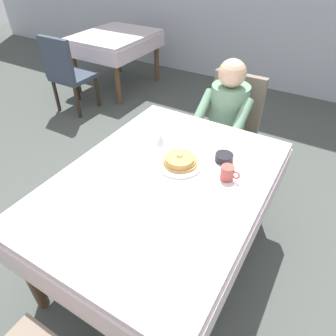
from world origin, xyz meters
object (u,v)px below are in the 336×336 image
(knife_right_of_plate, at_px, (207,176))
(fork_left_of_plate, at_px, (151,156))
(spoon_near_edge, at_px, (154,195))
(background_table_far, at_px, (115,43))
(cup_coffee, at_px, (228,173))
(syrup_pitcher, at_px, (160,140))
(bowl_butter, at_px, (224,157))
(diner_person, at_px, (226,116))
(background_chair_empty, at_px, (66,71))
(chair_diner, at_px, (231,123))
(plate_breakfast, at_px, (179,163))
(dining_table_main, at_px, (162,191))
(breakfast_stack, at_px, (180,160))

(knife_right_of_plate, bearing_deg, fork_left_of_plate, 92.90)
(spoon_near_edge, bearing_deg, fork_left_of_plate, 127.10)
(background_table_far, bearing_deg, fork_left_of_plate, -46.87)
(cup_coffee, xyz_separation_m, syrup_pitcher, (-0.51, 0.11, -0.01))
(syrup_pitcher, bearing_deg, bowl_butter, 6.36)
(cup_coffee, relative_size, background_table_far, 0.10)
(diner_person, distance_m, background_chair_empty, 2.18)
(cup_coffee, bearing_deg, chair_diner, 108.73)
(knife_right_of_plate, bearing_deg, syrup_pitcher, 72.80)
(diner_person, distance_m, background_table_far, 2.49)
(chair_diner, bearing_deg, fork_left_of_plate, 81.42)
(fork_left_of_plate, relative_size, background_table_far, 0.16)
(chair_diner, relative_size, background_chair_empty, 1.00)
(diner_person, xyz_separation_m, plate_breakfast, (0.04, -0.84, 0.08))
(dining_table_main, bearing_deg, breakfast_stack, 82.60)
(diner_person, bearing_deg, bowl_butter, 110.46)
(breakfast_stack, bearing_deg, syrup_pitcher, 149.12)
(fork_left_of_plate, bearing_deg, knife_right_of_plate, -84.90)
(fork_left_of_plate, distance_m, knife_right_of_plate, 0.38)
(cup_coffee, bearing_deg, background_table_far, 139.90)
(breakfast_stack, height_order, knife_right_of_plate, breakfast_stack)
(plate_breakfast, height_order, background_table_far, plate_breakfast)
(spoon_near_edge, bearing_deg, diner_person, 93.85)
(background_table_far, bearing_deg, diner_person, -30.49)
(bowl_butter, distance_m, knife_right_of_plate, 0.20)
(bowl_butter, bearing_deg, background_table_far, 141.11)
(knife_right_of_plate, bearing_deg, spoon_near_edge, 152.11)
(bowl_butter, bearing_deg, breakfast_stack, -139.72)
(chair_diner, relative_size, bowl_butter, 8.45)
(breakfast_stack, height_order, spoon_near_edge, breakfast_stack)
(diner_person, xyz_separation_m, background_chair_empty, (-2.15, 0.32, -0.14))
(fork_left_of_plate, xyz_separation_m, background_table_far, (-1.99, 2.13, -0.12))
(knife_right_of_plate, distance_m, background_chair_empty, 2.66)
(syrup_pitcher, xyz_separation_m, background_table_far, (-1.97, 1.98, -0.15))
(cup_coffee, xyz_separation_m, fork_left_of_plate, (-0.49, -0.04, -0.04))
(breakfast_stack, height_order, bowl_butter, breakfast_stack)
(spoon_near_edge, relative_size, background_chair_empty, 0.16)
(spoon_near_edge, bearing_deg, syrup_pitcher, 119.18)
(bowl_butter, xyz_separation_m, syrup_pitcher, (-0.43, -0.05, 0.02))
(background_table_far, bearing_deg, background_chair_empty, -90.00)
(knife_right_of_plate, xyz_separation_m, background_table_far, (-2.37, 2.13, -0.12))
(dining_table_main, xyz_separation_m, diner_person, (-0.02, 1.01, 0.02))
(plate_breakfast, relative_size, syrup_pitcher, 3.50)
(bowl_butter, relative_size, background_chair_empty, 0.12)
(spoon_near_edge, xyz_separation_m, background_chair_empty, (-2.20, 1.47, -0.21))
(knife_right_of_plate, distance_m, background_table_far, 3.19)
(syrup_pitcher, distance_m, fork_left_of_plate, 0.15)
(cup_coffee, distance_m, knife_right_of_plate, 0.12)
(bowl_butter, distance_m, background_table_far, 3.08)
(diner_person, xyz_separation_m, background_table_far, (-2.15, 1.26, -0.05))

